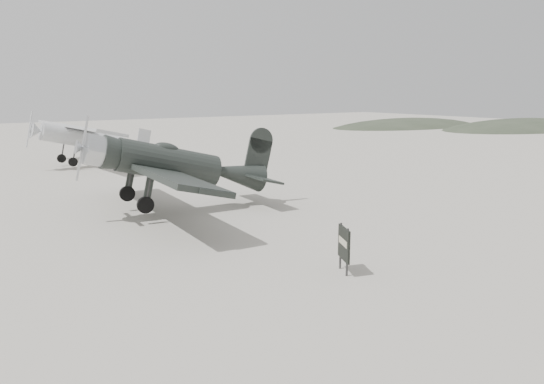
{
  "coord_description": "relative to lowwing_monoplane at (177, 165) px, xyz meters",
  "views": [
    {
      "loc": [
        -10.05,
        -12.93,
        5.19
      ],
      "look_at": [
        0.71,
        2.87,
        1.5
      ],
      "focal_mm": 35.0,
      "sensor_mm": 36.0,
      "label": 1
    }
  ],
  "objects": [
    {
      "name": "highwing_monoplane",
      "position": [
        0.83,
        16.5,
        0.06
      ],
      "size": [
        8.41,
        11.85,
        3.36
      ],
      "rotation": [
        0.0,
        0.23,
        0.08
      ],
      "color": "#A2A5A7",
      "rests_on": "ground"
    },
    {
      "name": "ground",
      "position": [
        0.82,
        -7.81,
        -2.04
      ],
      "size": [
        160.0,
        160.0,
        0.0
      ],
      "primitive_type": "plane",
      "color": "#A4A091",
      "rests_on": "ground"
    },
    {
      "name": "hill_east_north",
      "position": [
        60.82,
        20.19,
        -2.04
      ],
      "size": [
        36.0,
        18.0,
        6.0
      ],
      "primitive_type": "ellipsoid",
      "color": "#313A2A",
      "rests_on": "ground"
    },
    {
      "name": "lowwing_monoplane",
      "position": [
        0.0,
        0.0,
        0.0
      ],
      "size": [
        8.54,
        11.94,
        3.85
      ],
      "rotation": [
        0.0,
        0.24,
        -0.07
      ],
      "color": "black",
      "rests_on": "ground"
    },
    {
      "name": "sign_board",
      "position": [
        0.71,
        -9.81,
        -1.21
      ],
      "size": [
        0.46,
        0.9,
        1.39
      ],
      "rotation": [
        0.0,
        0.0,
        -0.43
      ],
      "color": "#333333",
      "rests_on": "ground"
    },
    {
      "name": "hill_northeast",
      "position": [
        50.82,
        32.19,
        -2.04
      ],
      "size": [
        32.0,
        16.0,
        5.2
      ],
      "primitive_type": "ellipsoid",
      "color": "#313A2A",
      "rests_on": "ground"
    }
  ]
}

